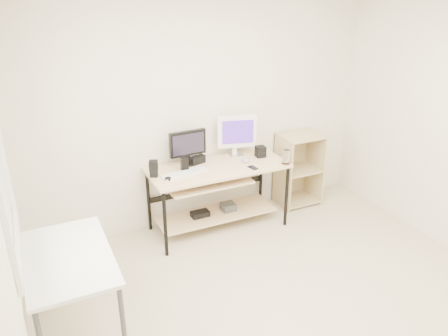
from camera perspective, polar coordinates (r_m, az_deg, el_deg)
name	(u,v)px	position (r m, az deg, el deg)	size (l,w,h in m)	color
room	(296,175)	(3.11, 9.38, -0.87)	(4.01, 4.01, 2.62)	#C3B596
desk	(216,184)	(4.76, -1.09, -2.13)	(1.50, 0.65, 0.75)	beige
side_table	(69,265)	(3.44, -19.57, -11.85)	(0.60, 1.00, 0.75)	silver
shelf_unit	(297,168)	(5.47, 9.49, -0.03)	(0.50, 0.40, 0.90)	tan
black_monitor	(188,145)	(4.67, -4.76, 2.97)	(0.41, 0.17, 0.38)	black
white_imac	(237,133)	(4.89, 1.69, 4.65)	(0.44, 0.16, 0.47)	silver
keyboard	(185,173)	(4.51, -5.15, -0.67)	(0.49, 0.14, 0.02)	silver
mouse	(246,160)	(4.80, 2.84, 1.08)	(0.07, 0.12, 0.04)	#B2B2B7
center_speaker	(198,160)	(4.75, -3.47, 1.08)	(0.17, 0.08, 0.08)	black
speaker_left	(154,168)	(4.46, -9.18, -0.03)	(0.11, 0.11, 0.17)	black
speaker_right	(260,152)	(4.94, 4.78, 2.16)	(0.10, 0.10, 0.12)	black
audio_controller	(185,164)	(4.56, -5.18, 0.53)	(0.08, 0.05, 0.15)	black
volume_puck	(168,179)	(4.38, -7.33, -1.42)	(0.06, 0.06, 0.03)	black
smartphone	(253,168)	(4.64, 3.80, 0.05)	(0.06, 0.12, 0.01)	black
coaster	(286,164)	(4.78, 8.05, 0.56)	(0.10, 0.10, 0.01)	#8D623F
drinking_glass	(286,157)	(4.75, 8.11, 1.47)	(0.08, 0.08, 0.16)	white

